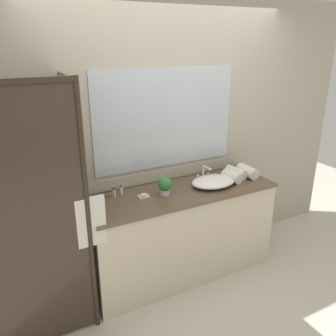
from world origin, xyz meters
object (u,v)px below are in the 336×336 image
Objects in this scene: amenity_bottle_lotion at (121,190)px; amenity_bottle_body_wash at (114,193)px; faucet at (204,175)px; rolled_towel_near_edge at (247,171)px; soap_dish at (144,196)px; rolled_towel_middle at (236,172)px; sink_basin at (213,182)px; rolled_towel_far_edge at (232,176)px; potted_plant at (165,185)px.

amenity_bottle_lotion and amenity_bottle_body_wash have the same top height.
rolled_towel_near_edge is at bearing -16.65° from faucet.
amenity_bottle_lotion is at bearing 176.00° from faucet.
faucet is 2.02× the size of amenity_bottle_body_wash.
soap_dish is 1.19× the size of amenity_bottle_lotion.
rolled_towel_middle is (1.02, 0.00, 0.04)m from soap_dish.
rolled_towel_far_edge is at bearing -0.56° from sink_basin.
soap_dish is 0.22m from amenity_bottle_lotion.
soap_dish is at bearing -28.89° from amenity_bottle_body_wash.
amenity_bottle_lotion is at bearing 172.57° from rolled_towel_middle.
rolled_towel_near_edge is 0.12m from rolled_towel_middle.
amenity_bottle_body_wash is at bearing 170.03° from rolled_towel_far_edge.
rolled_towel_far_edge is (1.06, -0.23, 0.02)m from amenity_bottle_lotion.
rolled_towel_far_edge reaches higher than amenity_bottle_body_wash.
rolled_towel_far_edge is at bearing -2.87° from potted_plant.
amenity_bottle_lotion is at bearing 167.88° from rolled_towel_far_edge.
rolled_towel_near_edge is 1.06× the size of rolled_towel_middle.
soap_dish is at bearing 175.31° from rolled_towel_far_edge.
rolled_towel_middle is at bearing -7.43° from amenity_bottle_lotion.
amenity_bottle_body_wash is 1.26m from rolled_towel_middle.
rolled_towel_middle is 0.13m from rolled_towel_far_edge.
rolled_towel_near_edge is 0.22m from rolled_towel_far_edge.
rolled_towel_middle is 1.16× the size of rolled_towel_far_edge.
potted_plant is (-0.50, 0.03, 0.05)m from sink_basin.
sink_basin is 2.66× the size of potted_plant.
soap_dish is at bearing 174.01° from sink_basin.
rolled_towel_far_edge is at bearing -145.59° from rolled_towel_middle.
sink_basin is 5.22× the size of amenity_bottle_lotion.
sink_basin reaches higher than soap_dish.
faucet reaches higher than amenity_bottle_lotion.
potted_plant is 0.94m from rolled_towel_near_edge.
amenity_bottle_lotion is at bearing 171.56° from rolled_towel_near_edge.
sink_basin is 0.70m from soap_dish.
faucet is 2.02× the size of amenity_bottle_lotion.
faucet is at bearing -1.94° from amenity_bottle_body_wash.
rolled_towel_middle reaches higher than amenity_bottle_lotion.
faucet is at bearing 14.79° from potted_plant.
rolled_towel_middle is at bearing 34.41° from rolled_towel_far_edge.
faucet is 1.70× the size of soap_dish.
rolled_towel_far_edge is (0.22, -0.17, 0.00)m from faucet.
rolled_towel_middle is at bearing 0.03° from soap_dish.
rolled_towel_near_edge is (0.44, 0.04, 0.02)m from sink_basin.
amenity_bottle_lotion is (-0.15, 0.15, 0.03)m from soap_dish.
faucet is at bearing 163.35° from rolled_towel_near_edge.
potted_plant is 0.70× the size of rolled_towel_near_edge.
rolled_towel_middle is (1.25, -0.13, 0.01)m from amenity_bottle_body_wash.
rolled_towel_far_edge is at bearing -170.26° from rolled_towel_near_edge.
amenity_bottle_body_wash is (-0.08, -0.03, 0.00)m from amenity_bottle_lotion.
rolled_towel_near_edge reaches higher than sink_basin.
rolled_towel_far_edge is (0.72, -0.04, -0.04)m from potted_plant.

